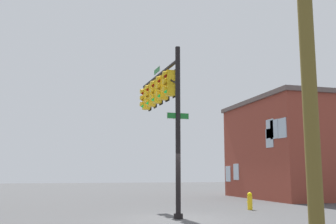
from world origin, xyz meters
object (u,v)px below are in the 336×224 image
(signal_pole_assembly, at_px, (161,99))
(fire_hydrant, at_px, (250,201))
(utility_pole, at_px, (308,71))
(brick_building, at_px, (285,149))

(signal_pole_assembly, height_order, fire_hydrant, signal_pole_assembly)
(utility_pole, distance_m, brick_building, 21.20)
(utility_pole, xyz_separation_m, fire_hydrant, (10.97, -4.05, -3.42))
(utility_pole, bearing_deg, brick_building, -30.11)
(signal_pole_assembly, bearing_deg, utility_pole, -177.08)
(signal_pole_assembly, height_order, brick_building, brick_building)
(signal_pole_assembly, distance_m, utility_pole, 10.53)
(signal_pole_assembly, bearing_deg, fire_hydrant, -83.36)
(utility_pole, bearing_deg, signal_pole_assembly, 2.92)
(signal_pole_assembly, relative_size, brick_building, 0.70)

